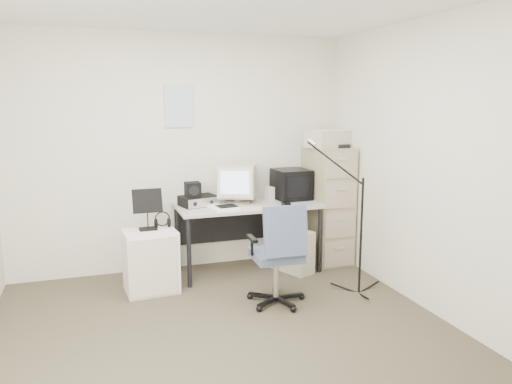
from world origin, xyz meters
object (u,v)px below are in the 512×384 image
object	(u,v)px
filing_cabinet	(328,205)
side_cart	(151,261)
desk	(248,237)
office_chair	(276,253)

from	to	relation	value
filing_cabinet	side_cart	bearing A→B (deg)	-171.24
desk	filing_cabinet	bearing A→B (deg)	1.81
filing_cabinet	desk	world-z (taller)	filing_cabinet
office_chair	side_cart	world-z (taller)	office_chair
desk	office_chair	world-z (taller)	office_chair
desk	side_cart	bearing A→B (deg)	-165.24
desk	side_cart	world-z (taller)	desk
side_cart	filing_cabinet	bearing A→B (deg)	4.13
desk	office_chair	bearing A→B (deg)	-92.17
desk	side_cart	distance (m)	1.10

